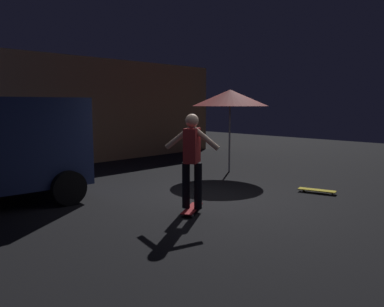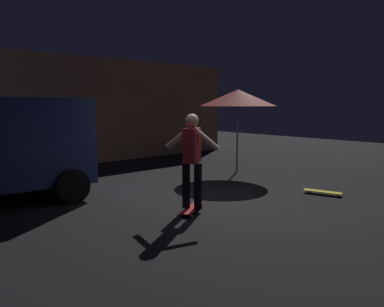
{
  "view_description": "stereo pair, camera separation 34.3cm",
  "coord_description": "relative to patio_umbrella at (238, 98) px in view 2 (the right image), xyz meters",
  "views": [
    {
      "loc": [
        -5.42,
        -4.84,
        1.91
      ],
      "look_at": [
        -0.8,
        -0.28,
        1.05
      ],
      "focal_mm": 35.15,
      "sensor_mm": 36.0,
      "label": 1
    },
    {
      "loc": [
        -5.17,
        -5.07,
        1.91
      ],
      "look_at": [
        -0.8,
        -0.28,
        1.05
      ],
      "focal_mm": 35.15,
      "sensor_mm": 36.0,
      "label": 2
    }
  ],
  "objects": [
    {
      "name": "ground_plane",
      "position": [
        -2.79,
        -1.79,
        -2.07
      ],
      "size": [
        28.0,
        28.0,
        0.0
      ],
      "primitive_type": "plane",
      "color": "black"
    },
    {
      "name": "skateboard_spare",
      "position": [
        -0.67,
        -2.97,
        -2.02
      ],
      "size": [
        0.4,
        0.81,
        0.07
      ],
      "color": "gold",
      "rests_on": "ground_plane"
    },
    {
      "name": "skateboard_ridden",
      "position": [
        -3.59,
        -2.07,
        -2.02
      ],
      "size": [
        0.78,
        0.56,
        0.07
      ],
      "color": "#AD1E23",
      "rests_on": "ground_plane"
    },
    {
      "name": "patio_umbrella",
      "position": [
        0.0,
        0.0,
        0.0
      ],
      "size": [
        2.1,
        2.1,
        2.3
      ],
      "color": "slate",
      "rests_on": "ground_plane"
    },
    {
      "name": "low_building",
      "position": [
        -1.84,
        5.97,
        -0.38
      ],
      "size": [
        10.64,
        3.77,
        3.38
      ],
      "color": "tan",
      "rests_on": "ground_plane"
    },
    {
      "name": "skater",
      "position": [
        -3.59,
        -2.07,
        -1.04
      ],
      "size": [
        0.56,
        0.9,
        1.67
      ],
      "color": "black",
      "rests_on": "skateboard_ridden"
    }
  ]
}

